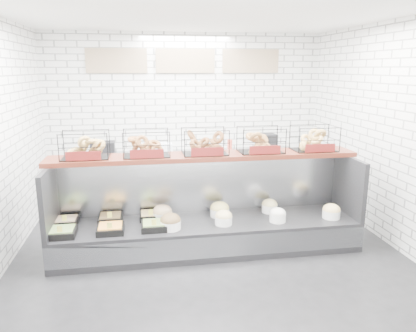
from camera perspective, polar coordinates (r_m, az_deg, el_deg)
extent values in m
plane|color=black|center=(5.32, 0.49, -12.87)|extent=(5.50, 5.50, 0.00)
cube|color=white|center=(7.54, -3.12, 6.92)|extent=(5.00, 0.02, 3.00)
cube|color=white|center=(5.82, 25.62, 3.64)|extent=(0.02, 5.50, 3.00)
cube|color=white|center=(4.81, 0.57, 21.11)|extent=(5.00, 5.50, 0.02)
cube|color=tan|center=(7.42, -12.74, 14.25)|extent=(1.05, 0.03, 0.42)
cube|color=tan|center=(7.46, -3.20, 14.55)|extent=(1.05, 0.03, 0.42)
cube|color=tan|center=(7.69, 6.02, 14.47)|extent=(1.05, 0.03, 0.42)
cube|color=black|center=(5.51, -0.05, -9.63)|extent=(4.00, 0.90, 0.40)
cube|color=#93969B|center=(5.11, 0.76, -11.32)|extent=(4.00, 0.03, 0.28)
cube|color=#93969B|center=(5.69, -0.73, -2.45)|extent=(4.00, 0.08, 0.80)
cube|color=black|center=(5.36, -21.40, -4.43)|extent=(0.06, 0.90, 0.80)
cube|color=black|center=(5.93, 19.09, -2.53)|extent=(0.06, 0.90, 0.80)
cube|color=black|center=(5.25, -19.84, -8.82)|extent=(0.33, 0.33, 0.08)
cube|color=#73934A|center=(5.24, -19.87, -8.46)|extent=(0.28, 0.28, 0.04)
cube|color=#E2DB4E|center=(5.12, -20.15, -8.37)|extent=(0.06, 0.01, 0.08)
cube|color=black|center=(5.59, -19.31, -7.43)|extent=(0.29, 0.29, 0.08)
cube|color=tan|center=(5.57, -19.34, -7.09)|extent=(0.25, 0.25, 0.04)
cube|color=#E2DB4E|center=(5.46, -19.56, -6.93)|extent=(0.06, 0.01, 0.08)
cube|color=black|center=(5.19, -13.55, -8.63)|extent=(0.33, 0.33, 0.08)
cube|color=orange|center=(5.18, -13.57, -8.27)|extent=(0.28, 0.28, 0.04)
cube|color=#E2DB4E|center=(5.05, -13.69, -8.17)|extent=(0.06, 0.01, 0.08)
cube|color=black|center=(5.54, -13.55, -7.20)|extent=(0.31, 0.31, 0.08)
cube|color=brown|center=(5.53, -13.57, -6.86)|extent=(0.26, 0.26, 0.04)
cube|color=#E2DB4E|center=(5.41, -13.67, -6.71)|extent=(0.06, 0.01, 0.08)
cube|color=black|center=(5.19, -7.62, -8.37)|extent=(0.32, 0.32, 0.08)
cube|color=#7B9B4F|center=(5.18, -7.63, -8.01)|extent=(0.27, 0.27, 0.04)
cube|color=#E2DB4E|center=(5.06, -7.61, -7.88)|extent=(0.06, 0.01, 0.08)
cube|color=black|center=(5.53, -8.07, -6.99)|extent=(0.29, 0.29, 0.08)
cube|color=#E2C373|center=(5.52, -8.08, -6.65)|extent=(0.25, 0.25, 0.04)
cube|color=#E2DB4E|center=(5.40, -8.07, -6.47)|extent=(0.06, 0.01, 0.08)
cylinder|color=white|center=(5.17, -5.31, -8.22)|extent=(0.26, 0.26, 0.11)
ellipsoid|color=brown|center=(5.15, -5.32, -7.60)|extent=(0.26, 0.26, 0.18)
cylinder|color=white|center=(5.48, -6.43, -6.96)|extent=(0.26, 0.26, 0.11)
ellipsoid|color=tan|center=(5.46, -6.45, -6.37)|extent=(0.26, 0.26, 0.18)
cylinder|color=white|center=(5.29, 2.20, -7.64)|extent=(0.23, 0.23, 0.11)
ellipsoid|color=#D4BC82|center=(5.27, 2.21, -7.03)|extent=(0.22, 0.22, 0.15)
cylinder|color=white|center=(5.57, 1.66, -6.52)|extent=(0.26, 0.26, 0.11)
ellipsoid|color=#D6C96D|center=(5.55, 1.66, -5.94)|extent=(0.26, 0.26, 0.18)
cylinder|color=white|center=(5.46, 9.76, -7.16)|extent=(0.21, 0.21, 0.11)
ellipsoid|color=silver|center=(5.44, 9.79, -6.57)|extent=(0.21, 0.21, 0.15)
cylinder|color=white|center=(5.79, 8.65, -5.90)|extent=(0.22, 0.22, 0.11)
ellipsoid|color=#CEBF7F|center=(5.77, 8.67, -5.33)|extent=(0.22, 0.22, 0.15)
cylinder|color=white|center=(5.76, 16.94, -6.46)|extent=(0.24, 0.24, 0.11)
ellipsoid|color=#F8D17F|center=(5.74, 16.98, -5.90)|extent=(0.23, 0.23, 0.16)
cube|color=#41150E|center=(5.40, -0.44, 1.39)|extent=(4.10, 0.50, 0.06)
cube|color=black|center=(5.34, -16.93, 2.86)|extent=(0.60, 0.38, 0.34)
cube|color=#5D1311|center=(5.17, -17.12, 1.36)|extent=(0.42, 0.02, 0.11)
cube|color=black|center=(5.30, -8.67, 3.20)|extent=(0.60, 0.38, 0.34)
cube|color=#5D1311|center=(5.12, -8.59, 1.70)|extent=(0.42, 0.02, 0.11)
cube|color=black|center=(5.36, -0.44, 3.48)|extent=(0.60, 0.38, 0.34)
cube|color=#5D1311|center=(5.18, -0.09, 2.01)|extent=(0.42, 0.02, 0.11)
cube|color=black|center=(5.53, 7.44, 3.68)|extent=(0.60, 0.38, 0.34)
cube|color=#5D1311|center=(5.36, 8.03, 2.26)|extent=(0.42, 0.02, 0.11)
cube|color=black|center=(5.80, 14.73, 3.80)|extent=(0.60, 0.38, 0.34)
cube|color=#5D1311|center=(5.63, 15.50, 2.45)|extent=(0.42, 0.02, 0.11)
cube|color=#93969B|center=(7.42, -2.74, -1.44)|extent=(4.00, 0.60, 0.90)
cube|color=black|center=(7.23, -14.57, 2.37)|extent=(0.40, 0.30, 0.24)
cube|color=silver|center=(7.23, -6.44, 2.48)|extent=(0.35, 0.28, 0.18)
cylinder|color=#D34834|center=(7.35, 3.07, 2.89)|extent=(0.09, 0.09, 0.22)
cube|color=black|center=(7.54, 8.35, 3.34)|extent=(0.30, 0.30, 0.30)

